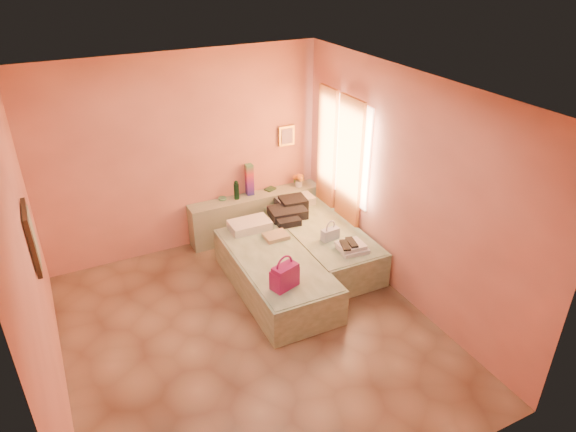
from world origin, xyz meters
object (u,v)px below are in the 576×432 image
at_px(magenta_handbag, 285,276).
at_px(flower_vase, 299,179).
at_px(bed_left, 275,274).
at_px(headboard_ledge, 256,214).
at_px(towel_stack, 353,247).
at_px(water_bottle, 236,190).
at_px(green_book, 270,189).
at_px(blue_handbag, 330,234).
at_px(bed_right, 320,242).

bearing_deg(magenta_handbag, flower_vase, 40.93).
bearing_deg(magenta_handbag, bed_left, 57.47).
bearing_deg(headboard_ledge, magenta_handbag, -104.64).
relative_size(headboard_ledge, towel_stack, 5.86).
bearing_deg(water_bottle, bed_left, -93.12).
relative_size(flower_vase, towel_stack, 0.70).
height_order(headboard_ledge, green_book, green_book).
relative_size(headboard_ledge, bed_left, 1.02).
distance_m(green_book, towel_stack, 1.86).
distance_m(flower_vase, magenta_handbag, 2.41).
relative_size(green_book, blue_handbag, 0.66).
xyz_separation_m(bed_right, green_book, (-0.25, 1.12, 0.41)).
distance_m(blue_handbag, towel_stack, 0.39).
bearing_deg(water_bottle, blue_handbag, -61.33).
xyz_separation_m(bed_left, bed_right, (0.90, 0.40, 0.00)).
xyz_separation_m(bed_left, blue_handbag, (0.84, 0.07, 0.33)).
bearing_deg(magenta_handbag, water_bottle, 65.79).
bearing_deg(water_bottle, flower_vase, -1.28).
bearing_deg(magenta_handbag, bed_right, 26.12).
bearing_deg(towel_stack, green_book, 99.58).
distance_m(water_bottle, green_book, 0.58).
bearing_deg(flower_vase, headboard_ledge, 178.97).
distance_m(headboard_ledge, blue_handbag, 1.49).
relative_size(headboard_ledge, green_book, 12.76).
xyz_separation_m(bed_left, flower_vase, (1.10, 1.44, 0.52)).
xyz_separation_m(water_bottle, towel_stack, (0.88, -1.77, -0.24)).
relative_size(headboard_ledge, blue_handbag, 8.39).
xyz_separation_m(bed_left, magenta_handbag, (-0.16, -0.61, 0.40)).
xyz_separation_m(water_bottle, magenta_handbag, (-0.24, -2.07, -0.14)).
bearing_deg(water_bottle, green_book, 6.06).
distance_m(water_bottle, towel_stack, 1.99).
height_order(bed_right, blue_handbag, blue_handbag).
relative_size(headboard_ledge, bed_right, 1.02).
distance_m(bed_left, towel_stack, 1.05).
bearing_deg(bed_right, headboard_ledge, 117.44).
bearing_deg(flower_vase, green_book, 169.53).
height_order(headboard_ledge, bed_left, headboard_ledge).
bearing_deg(green_book, towel_stack, -104.73).
height_order(green_book, towel_stack, green_book).
relative_size(green_book, flower_vase, 0.66).
distance_m(water_bottle, blue_handbag, 1.61).
distance_m(bed_right, blue_handbag, 0.47).
height_order(headboard_ledge, flower_vase, flower_vase).
height_order(headboard_ledge, magenta_handbag, magenta_handbag).
xyz_separation_m(bed_right, water_bottle, (-0.82, 1.06, 0.54)).
height_order(green_book, blue_handbag, green_book).
xyz_separation_m(bed_right, magenta_handbag, (-1.06, -1.01, 0.40)).
relative_size(water_bottle, magenta_handbag, 0.86).
bearing_deg(green_book, bed_left, -137.34).
height_order(blue_handbag, towel_stack, blue_handbag).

